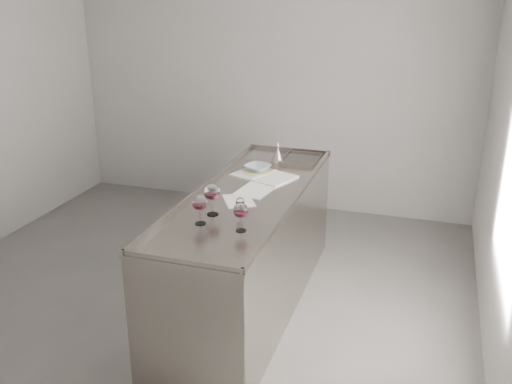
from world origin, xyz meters
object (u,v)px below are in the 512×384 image
(wine_glass_left, at_px, (212,193))
(wine_funnel, at_px, (278,156))
(wine_glass_right, at_px, (241,211))
(wine_glass_small, at_px, (240,202))
(counter, at_px, (249,250))
(notebook, at_px, (264,176))
(wine_glass_middle, at_px, (200,203))
(ceramic_bowl, at_px, (258,168))

(wine_glass_left, height_order, wine_funnel, wine_glass_left)
(wine_glass_right, bearing_deg, wine_glass_small, 110.36)
(counter, bearing_deg, wine_glass_small, -79.31)
(notebook, height_order, wine_funnel, wine_funnel)
(notebook, xyz_separation_m, wine_funnel, (-0.00, 0.42, 0.05))
(wine_glass_middle, bearing_deg, wine_glass_right, -4.93)
(notebook, bearing_deg, wine_funnel, 110.95)
(wine_glass_left, height_order, wine_glass_small, wine_glass_left)
(wine_glass_left, bearing_deg, wine_glass_right, -35.94)
(wine_glass_right, relative_size, ceramic_bowl, 0.95)
(counter, xyz_separation_m, wine_glass_middle, (-0.12, -0.64, 0.61))
(wine_glass_middle, relative_size, wine_glass_right, 1.06)
(wine_glass_middle, relative_size, wine_funnel, 1.10)
(wine_glass_left, height_order, wine_glass_middle, wine_glass_left)
(wine_glass_small, bearing_deg, wine_funnel, 94.06)
(wine_glass_right, height_order, wine_funnel, wine_glass_right)
(wine_glass_right, xyz_separation_m, wine_glass_small, (-0.09, 0.25, -0.04))
(wine_funnel, bearing_deg, wine_glass_left, -94.04)
(wine_glass_right, distance_m, ceramic_bowl, 1.17)
(wine_glass_left, xyz_separation_m, notebook, (0.09, 0.87, -0.15))
(notebook, bearing_deg, wine_glass_right, -59.78)
(notebook, bearing_deg, ceramic_bowl, 158.26)
(counter, distance_m, ceramic_bowl, 0.70)
(wine_glass_small, xyz_separation_m, ceramic_bowl, (-0.16, 0.89, -0.04))
(counter, height_order, notebook, counter)
(counter, xyz_separation_m, wine_glass_left, (-0.10, -0.47, 0.62))
(counter, height_order, ceramic_bowl, ceramic_bowl)
(ceramic_bowl, bearing_deg, wine_glass_small, -79.66)
(wine_glass_left, xyz_separation_m, wine_glass_middle, (-0.02, -0.17, -0.01))
(counter, bearing_deg, wine_glass_middle, -100.36)
(counter, distance_m, wine_glass_right, 0.91)
(wine_glass_right, height_order, wine_glass_small, wine_glass_right)
(notebook, relative_size, ceramic_bowl, 2.80)
(wine_glass_left, height_order, notebook, wine_glass_left)
(wine_glass_right, distance_m, wine_funnel, 1.50)
(counter, relative_size, wine_glass_right, 12.87)
(wine_glass_left, relative_size, wine_glass_right, 1.17)
(wine_glass_small, bearing_deg, wine_glass_left, -164.01)
(notebook, bearing_deg, wine_glass_middle, -75.24)
(notebook, bearing_deg, wine_glass_small, -63.24)
(wine_glass_right, bearing_deg, ceramic_bowl, 102.60)
(counter, height_order, wine_glass_right, wine_glass_right)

